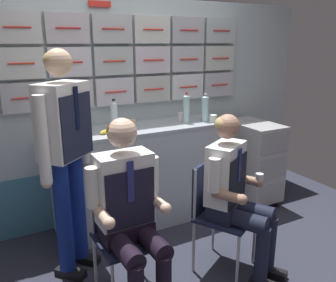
{
  "coord_description": "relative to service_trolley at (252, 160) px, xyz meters",
  "views": [
    {
      "loc": [
        -1.3,
        -1.87,
        1.75
      ],
      "look_at": [
        -0.06,
        0.44,
        1.01
      ],
      "focal_mm": 37.62,
      "sensor_mm": 36.0,
      "label": 1
    }
  ],
  "objects": [
    {
      "name": "galley_bulkhead",
      "position": [
        -1.28,
        0.42,
        0.64
      ],
      "size": [
        4.2,
        0.14,
        2.15
      ],
      "color": "#ADBDC1",
      "rests_on": "ground"
    },
    {
      "name": "galley_counter",
      "position": [
        -1.26,
        0.14,
        0.01
      ],
      "size": [
        1.72,
        0.53,
        0.98
      ],
      "color": "#B3BDC7",
      "rests_on": "ground"
    },
    {
      "name": "service_trolley",
      "position": [
        0.0,
        0.0,
        0.0
      ],
      "size": [
        0.4,
        0.65,
        0.9
      ],
      "color": "black",
      "rests_on": "ground"
    },
    {
      "name": "folding_chair_left",
      "position": [
        -1.82,
        -0.72,
        0.05
      ],
      "size": [
        0.41,
        0.41,
        0.85
      ],
      "color": "#A8AAAF",
      "rests_on": "ground"
    },
    {
      "name": "crew_member_left",
      "position": [
        -1.82,
        -0.88,
        0.23
      ],
      "size": [
        0.51,
        0.62,
        1.29
      ],
      "color": "black",
      "rests_on": "ground"
    },
    {
      "name": "folding_chair_right",
      "position": [
        -1.07,
        -0.79,
        0.05
      ],
      "size": [
        0.55,
        0.55,
        0.85
      ],
      "color": "#A8AAAF",
      "rests_on": "ground"
    },
    {
      "name": "crew_member_right",
      "position": [
        -0.99,
        -0.93,
        0.2
      ],
      "size": [
        0.58,
        0.66,
        1.25
      ],
      "color": "black",
      "rests_on": "ground"
    },
    {
      "name": "crew_member_standing",
      "position": [
        -2.08,
        -0.33,
        0.54
      ],
      "size": [
        0.43,
        0.42,
        1.71
      ],
      "color": "black",
      "rests_on": "ground"
    },
    {
      "name": "water_bottle_clear",
      "position": [
        -0.82,
        0.08,
        0.64
      ],
      "size": [
        0.06,
        0.06,
        0.3
      ],
      "color": "silver",
      "rests_on": "galley_counter"
    },
    {
      "name": "sparkling_bottle_green",
      "position": [
        -0.62,
        0.05,
        0.63
      ],
      "size": [
        0.07,
        0.07,
        0.28
      ],
      "color": "#ADD8DD",
      "rests_on": "galley_counter"
    },
    {
      "name": "water_bottle_blue_cap",
      "position": [
        -1.54,
        0.14,
        0.63
      ],
      "size": [
        0.06,
        0.06,
        0.28
      ],
      "color": "silver",
      "rests_on": "galley_counter"
    },
    {
      "name": "coffee_cup_spare",
      "position": [
        -0.82,
        0.18,
        0.54
      ],
      "size": [
        0.07,
        0.07,
        0.09
      ],
      "color": "white",
      "rests_on": "galley_counter"
    },
    {
      "name": "paper_cup_tan",
      "position": [
        -0.57,
        -0.02,
        0.53
      ],
      "size": [
        0.07,
        0.07,
        0.07
      ],
      "color": "white",
      "rests_on": "galley_counter"
    },
    {
      "name": "espresso_cup_small",
      "position": [
        -1.37,
        0.13,
        0.53
      ],
      "size": [
        0.07,
        0.07,
        0.08
      ],
      "color": "tan",
      "rests_on": "galley_counter"
    },
    {
      "name": "snack_banana",
      "position": [
        -1.64,
        0.04,
        0.51
      ],
      "size": [
        0.17,
        0.1,
        0.04
      ],
      "color": "yellow",
      "rests_on": "galley_counter"
    }
  ]
}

